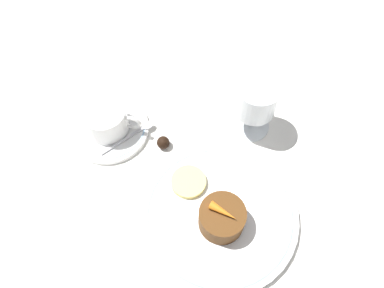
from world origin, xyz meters
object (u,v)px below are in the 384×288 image
wine_glass (256,101)px  dessert_cake (222,218)px  coffee_cup (106,119)px  dinner_plate (220,215)px  fork (335,239)px

wine_glass → dessert_cake: size_ratio=1.58×
coffee_cup → wine_glass: wine_glass is taller
dinner_plate → coffee_cup: size_ratio=2.39×
dinner_plate → coffee_cup: (-0.22, 0.13, 0.03)m
fork → dessert_cake: 0.19m
dinner_plate → fork: 0.19m
coffee_cup → fork: coffee_cup is taller
coffee_cup → dessert_cake: coffee_cup is taller
dinner_plate → fork: bearing=-1.6°
wine_glass → dessert_cake: wine_glass is taller
dessert_cake → wine_glass: bearing=81.9°
fork → wine_glass: bearing=129.2°
dinner_plate → fork: size_ratio=1.29×
coffee_cup → wine_glass: bearing=12.1°
coffee_cup → dinner_plate: bearing=-30.1°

